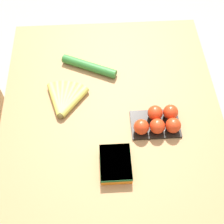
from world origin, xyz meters
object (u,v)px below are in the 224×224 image
(banana_bunch, at_px, (65,100))
(tomato_pack, at_px, (159,121))
(cucumber_near, at_px, (89,66))
(carrot_bag, at_px, (115,163))

(banana_bunch, distance_m, tomato_pack, 0.43)
(tomato_pack, distance_m, cucumber_near, 0.45)
(cucumber_near, bearing_deg, tomato_pack, -139.64)
(banana_bunch, xyz_separation_m, carrot_bag, (-0.33, -0.21, 0.01))
(banana_bunch, height_order, tomato_pack, tomato_pack)
(banana_bunch, xyz_separation_m, cucumber_near, (0.19, -0.11, 0.00))
(banana_bunch, height_order, carrot_bag, carrot_bag)
(banana_bunch, relative_size, cucumber_near, 0.73)
(tomato_pack, height_order, cucumber_near, tomato_pack)
(carrot_bag, distance_m, cucumber_near, 0.53)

